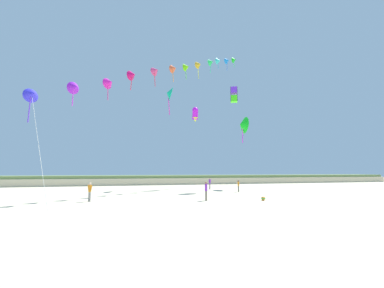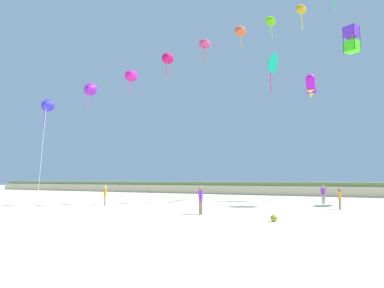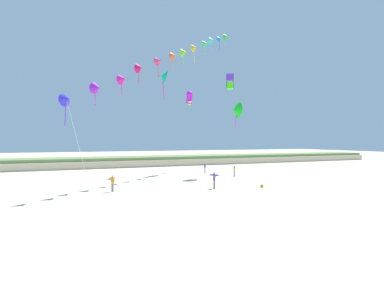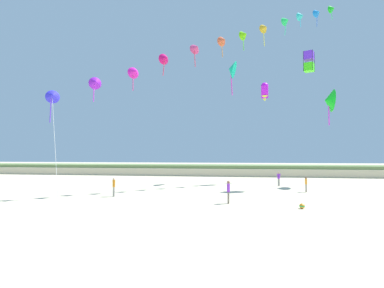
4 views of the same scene
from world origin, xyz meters
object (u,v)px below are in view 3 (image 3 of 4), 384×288
Objects in this scene: person_mid_center at (113,182)px; large_kite_mid_trail at (163,77)px; person_near_right at (234,171)px; person_near_left at (205,167)px; large_kite_high_solo at (236,110)px; large_kite_low_lead at (189,98)px; large_kite_outer_drift at (230,82)px; beach_ball at (262,186)px; person_far_left at (214,179)px.

person_mid_center is 0.35× the size of large_kite_mid_trail.
person_near_right is 18.24m from large_kite_mid_trail.
person_near_left is 0.39× the size of large_kite_high_solo.
person_near_left is at bearing -68.72° from large_kite_low_lead.
person_mid_center is at bearing -143.39° from person_near_left.
beach_ball is at bearing -104.90° from large_kite_outer_drift.
person_mid_center reaches higher than person_near_right.
large_kite_outer_drift is (18.29, 9.09, 12.81)m from person_mid_center.
large_kite_mid_trail is at bearing 165.41° from large_kite_high_solo.
large_kite_low_lead is 0.58× the size of large_kite_high_solo.
person_near_left is 1.00× the size of person_mid_center.
large_kite_high_solo is at bearing -14.59° from large_kite_mid_trail.
large_kite_outer_drift reaches higher than person_mid_center.
person_near_right is 18.15m from person_mid_center.
large_kite_outer_drift is at bearing 26.41° from person_mid_center.
person_near_right is 13.33m from large_kite_outer_drift.
large_kite_high_solo reaches higher than person_near_right.
person_mid_center is 0.96× the size of person_far_left.
person_mid_center is 15.37m from beach_ball.
person_far_left is at bearing -131.68° from person_near_right.
beach_ball is at bearing -87.05° from large_kite_low_lead.
beach_ball is (-2.22, -9.40, -0.68)m from person_near_right.
person_near_left is 5.76m from person_near_right.
person_far_left is at bearing -103.60° from large_kite_low_lead.
large_kite_mid_trail is at bearing 129.47° from person_near_right.
person_near_right is 11.56m from large_kite_high_solo.
person_near_left is at bearing -174.16° from large_kite_high_solo.
person_far_left is (9.98, -2.17, 0.04)m from person_mid_center.
person_far_left is (-7.19, -8.07, 0.12)m from person_near_right.
large_kite_low_lead is (-1.24, 3.19, 10.86)m from person_near_left.
person_near_left is 1.10× the size of person_near_right.
large_kite_outer_drift reaches higher than person_near_left.
beach_ball is (-6.10, -15.43, -9.75)m from large_kite_high_solo.
person_near_left is 0.35× the size of large_kite_mid_trail.
person_mid_center is 25.80m from large_kite_high_solo.
person_near_left is 14.51m from person_far_left.
person_near_left is 4.56× the size of beach_ball.
large_kite_outer_drift is at bearing 75.10° from beach_ball.
large_kite_mid_trail is at bearing 145.84° from large_kite_outer_drift.
person_near_left is 0.76× the size of large_kite_outer_drift.
large_kite_mid_trail reaches higher than beach_ball.
large_kite_outer_drift is (-2.75, -2.84, 3.83)m from large_kite_high_solo.
person_near_left is at bearing 88.78° from beach_ball.
large_kite_mid_trail reaches higher than person_far_left.
person_near_left is at bearing 109.25° from person_near_right.
large_kite_high_solo is at bearing 45.96° from large_kite_outer_drift.
person_mid_center is at bearing -133.97° from large_kite_low_lead.
large_kite_mid_trail is at bearing 90.65° from person_far_left.
beach_ball is at bearing -74.29° from large_kite_mid_trail.
person_far_left is 4.72× the size of beach_ball.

